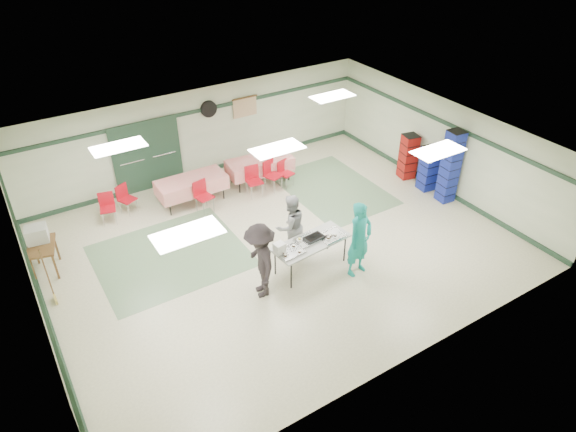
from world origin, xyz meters
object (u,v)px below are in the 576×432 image
dining_table_b (192,184)px  crate_stack_blue_b (428,168)px  chair_c (284,170)px  broom (47,274)px  chair_d (202,193)px  crate_stack_red (408,156)px  serving_table (311,243)px  chair_a (271,172)px  volunteer_teal (359,239)px  volunteer_grey (290,226)px  chair_loose_b (107,205)px  printer_table (42,249)px  dining_table_a (260,165)px  office_printer (37,234)px  chair_loose_a (125,196)px  crate_stack_blue_a (450,167)px  chair_b (253,178)px  volunteer_dark (260,261)px

dining_table_b → crate_stack_blue_b: crate_stack_blue_b is taller
chair_c → broom: bearing=178.6°
chair_d → crate_stack_red: 6.30m
serving_table → chair_a: chair_a is taller
volunteer_teal → volunteer_grey: volunteer_teal is taller
chair_loose_b → crate_stack_red: 8.80m
dining_table_b → printer_table: bearing=-166.1°
dining_table_a → chair_loose_b: size_ratio=2.38×
chair_d → office_printer: 4.23m
serving_table → chair_loose_a: 5.55m
dining_table_b → crate_stack_blue_b: bearing=-26.1°
chair_d → crate_stack_blue_a: crate_stack_blue_a is taller
chair_a → office_printer: (-6.39, -0.26, 0.35)m
dining_table_a → chair_loose_b: chair_loose_b is taller
volunteer_grey → chair_d: (-1.00, 2.95, -0.27)m
chair_a → crate_stack_blue_a: size_ratio=0.44×
serving_table → chair_b: size_ratio=2.11×
printer_table → office_printer: bearing=103.2°
crate_stack_red → volunteer_dark: bearing=-160.7°
volunteer_grey → chair_b: (0.60, 2.95, -0.26)m
volunteer_grey → office_printer: bearing=-29.5°
chair_d → chair_loose_a: size_ratio=1.09×
office_printer → broom: bearing=-84.4°
chair_c → crate_stack_blue_a: size_ratio=0.38×
volunteer_grey → chair_d: bearing=-73.5°
volunteer_teal → crate_stack_blue_a: crate_stack_blue_a is taller
serving_table → office_printer: 6.32m
dining_table_a → printer_table: size_ratio=1.98×
volunteer_grey → office_printer: size_ratio=3.48×
crate_stack_blue_b → printer_table: 10.48m
volunteer_dark → crate_stack_red: size_ratio=1.29×
chair_b → printer_table: size_ratio=0.90×
volunteer_teal → crate_stack_blue_a: 4.31m
serving_table → broom: size_ratio=1.34×
serving_table → chair_d: size_ratio=2.13×
chair_a → broom: size_ratio=0.65×
chair_c → chair_loose_a: 4.60m
volunteer_dark → printer_table: volunteer_dark is taller
volunteer_teal → chair_loose_a: size_ratio=2.24×
volunteer_teal → chair_d: volunteer_teal is taller
serving_table → dining_table_a: 4.35m
volunteer_teal → crate_stack_blue_a: size_ratio=0.87×
volunteer_dark → crate_stack_blue_b: size_ratio=1.33×
office_printer → chair_a: bearing=11.3°
chair_loose_b → crate_stack_blue_b: size_ratio=0.62×
chair_a → chair_c: size_ratio=1.16×
volunteer_grey → printer_table: 5.77m
chair_b → crate_stack_red: size_ratio=0.65×
volunteer_teal → crate_stack_red: size_ratio=1.33×
dining_table_b → crate_stack_blue_b: 6.85m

